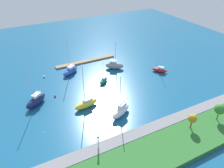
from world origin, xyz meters
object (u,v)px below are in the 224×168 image
harbor_beacon (98,141)px  mooring_buoy_white (44,76)px  sailboat_blue_far_south (70,71)px  sailboat_green_west_end (104,81)px  sailboat_navy_outer_mooring (36,100)px  sailboat_red_center_basin (160,70)px  park_tree_midwest (220,109)px  mooring_buoy_red (55,96)px  sailboat_white_lone_south (121,111)px  park_tree_west (193,119)px  sailboat_gray_lone_north (114,65)px  pier_dock (86,61)px  sailboat_yellow_mid_basin (86,104)px

harbor_beacon → mooring_buoy_white: 41.50m
sailboat_blue_far_south → sailboat_green_west_end: bearing=91.2°
sailboat_navy_outer_mooring → harbor_beacon: bearing=71.7°
sailboat_red_center_basin → park_tree_midwest: bearing=132.1°
sailboat_navy_outer_mooring → sailboat_blue_far_south: bearing=-175.7°
sailboat_green_west_end → sailboat_red_center_basin: (-22.40, 2.91, 0.09)m
mooring_buoy_white → mooring_buoy_red: bearing=90.2°
mooring_buoy_white → sailboat_green_west_end: bearing=142.5°
sailboat_white_lone_south → sailboat_green_west_end: bearing=-126.0°
park_tree_midwest → sailboat_green_west_end: bearing=-61.8°
park_tree_midwest → sailboat_green_west_end: 37.98m
park_tree_west → sailboat_gray_lone_north: sailboat_gray_lone_north is taller
park_tree_midwest → sailboat_navy_outer_mooring: bearing=-36.9°
sailboat_white_lone_south → sailboat_gray_lone_north: bearing=-140.0°
park_tree_midwest → sailboat_white_lone_south: sailboat_white_lone_south is taller
mooring_buoy_red → park_tree_midwest: bearing=137.4°
sailboat_green_west_end → sailboat_red_center_basin: 22.59m
park_tree_west → sailboat_green_west_end: 33.91m
park_tree_west → sailboat_white_lone_south: size_ratio=0.32×
park_tree_west → mooring_buoy_white: park_tree_west is taller
sailboat_gray_lone_north → mooring_buoy_red: sailboat_gray_lone_north is taller
pier_dock → park_tree_midwest: park_tree_midwest is taller
sailboat_red_center_basin → mooring_buoy_white: size_ratio=12.89×
park_tree_west → park_tree_midwest: (-8.74, 0.82, 0.41)m
sailboat_yellow_mid_basin → sailboat_green_west_end: size_ratio=1.74×
park_tree_midwest → sailboat_red_center_basin: (-4.57, -30.40, -3.78)m
sailboat_gray_lone_north → mooring_buoy_white: (26.06, -6.03, -1.12)m
sailboat_green_west_end → mooring_buoy_red: size_ratio=12.58×
harbor_beacon → sailboat_green_west_end: bearing=-118.1°
sailboat_navy_outer_mooring → mooring_buoy_white: 16.83m
harbor_beacon → sailboat_green_west_end: sailboat_green_west_end is taller
harbor_beacon → sailboat_green_west_end: 31.56m
sailboat_navy_outer_mooring → mooring_buoy_red: bearing=155.7°
sailboat_gray_lone_north → sailboat_navy_outer_mooring: bearing=-130.2°
harbor_beacon → mooring_buoy_red: size_ratio=5.71×
pier_dock → park_tree_west: (-8.35, 50.73, 4.00)m
park_tree_midwest → sailboat_gray_lone_north: bearing=-77.0°
sailboat_yellow_mid_basin → sailboat_red_center_basin: bearing=-176.4°
harbor_beacon → sailboat_navy_outer_mooring: 27.18m
park_tree_midwest → sailboat_red_center_basin: bearing=-98.5°
sailboat_white_lone_south → mooring_buoy_red: size_ratio=19.89×
sailboat_green_west_end → sailboat_yellow_mid_basin: bearing=6.5°
pier_dock → sailboat_navy_outer_mooring: bearing=39.8°
sailboat_blue_far_south → sailboat_green_west_end: sailboat_blue_far_south is taller
harbor_beacon → sailboat_blue_far_south: bearing=-99.6°
park_tree_midwest → sailboat_navy_outer_mooring: size_ratio=0.34×
sailboat_red_center_basin → mooring_buoy_red: 40.08m
sailboat_navy_outer_mooring → sailboat_blue_far_south: (-15.54, -13.86, -0.27)m
harbor_beacon → sailboat_navy_outer_mooring: size_ratio=0.26×
park_tree_midwest → mooring_buoy_white: size_ratio=6.73×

